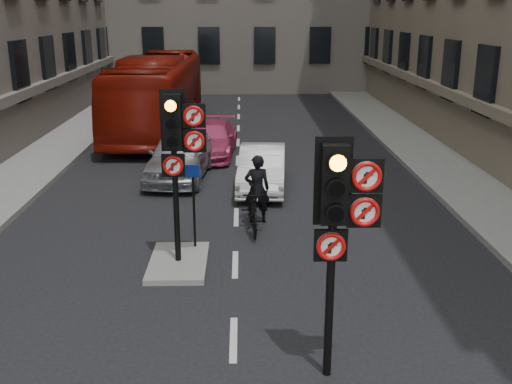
{
  "coord_description": "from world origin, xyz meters",
  "views": [
    {
      "loc": [
        0.16,
        -6.69,
        5.22
      ],
      "look_at": [
        0.37,
        1.79,
        2.6
      ],
      "focal_mm": 42.0,
      "sensor_mm": 36.0,
      "label": 1
    }
  ],
  "objects_px": {
    "car_silver": "(180,155)",
    "car_pink": "(211,139)",
    "bus_red": "(158,94)",
    "motorcycle": "(253,209)",
    "car_white": "(262,168)",
    "info_sign": "(193,194)",
    "signal_near": "(340,210)",
    "signal_far": "(178,140)",
    "motorcyclist": "(257,189)"
  },
  "relations": [
    {
      "from": "signal_far",
      "to": "car_white",
      "type": "distance_m",
      "value": 6.26
    },
    {
      "from": "bus_red",
      "to": "motorcyclist",
      "type": "xyz_separation_m",
      "value": [
        4.02,
        -11.85,
        -0.76
      ]
    },
    {
      "from": "signal_far",
      "to": "car_silver",
      "type": "xyz_separation_m",
      "value": [
        -0.7,
        6.79,
        -1.96
      ]
    },
    {
      "from": "motorcycle",
      "to": "car_white",
      "type": "bearing_deg",
      "value": 80.35
    },
    {
      "from": "car_silver",
      "to": "info_sign",
      "type": "bearing_deg",
      "value": -76.16
    },
    {
      "from": "bus_red",
      "to": "motorcycle",
      "type": "xyz_separation_m",
      "value": [
        3.89,
        -12.47,
        -1.07
      ]
    },
    {
      "from": "bus_red",
      "to": "motorcycle",
      "type": "height_order",
      "value": "bus_red"
    },
    {
      "from": "car_silver",
      "to": "info_sign",
      "type": "distance_m",
      "value": 6.15
    },
    {
      "from": "car_pink",
      "to": "bus_red",
      "type": "xyz_separation_m",
      "value": [
        -2.53,
        4.65,
        1.03
      ]
    },
    {
      "from": "signal_far",
      "to": "motorcyclist",
      "type": "relative_size",
      "value": 2.04
    },
    {
      "from": "bus_red",
      "to": "car_silver",
      "type": "bearing_deg",
      "value": -76.61
    },
    {
      "from": "car_silver",
      "to": "car_white",
      "type": "distance_m",
      "value": 2.84
    },
    {
      "from": "car_white",
      "to": "motorcycle",
      "type": "height_order",
      "value": "car_white"
    },
    {
      "from": "car_silver",
      "to": "info_sign",
      "type": "relative_size",
      "value": 2.31
    },
    {
      "from": "bus_red",
      "to": "motorcyclist",
      "type": "bearing_deg",
      "value": -70.15
    },
    {
      "from": "motorcycle",
      "to": "motorcyclist",
      "type": "xyz_separation_m",
      "value": [
        0.12,
        0.62,
        0.31
      ]
    },
    {
      "from": "signal_far",
      "to": "motorcyclist",
      "type": "distance_m",
      "value": 3.61
    },
    {
      "from": "motorcyclist",
      "to": "car_pink",
      "type": "bearing_deg",
      "value": -82.84
    },
    {
      "from": "car_pink",
      "to": "bus_red",
      "type": "bearing_deg",
      "value": 122.64
    },
    {
      "from": "signal_near",
      "to": "motorcycle",
      "type": "height_order",
      "value": "signal_near"
    },
    {
      "from": "signal_far",
      "to": "car_pink",
      "type": "xyz_separation_m",
      "value": [
        0.15,
        9.84,
        -2.1
      ]
    },
    {
      "from": "car_white",
      "to": "info_sign",
      "type": "relative_size",
      "value": 2.04
    },
    {
      "from": "motorcyclist",
      "to": "signal_far",
      "type": "bearing_deg",
      "value": 53.54
    },
    {
      "from": "bus_red",
      "to": "motorcycle",
      "type": "relative_size",
      "value": 6.3
    },
    {
      "from": "signal_far",
      "to": "info_sign",
      "type": "height_order",
      "value": "signal_far"
    },
    {
      "from": "car_pink",
      "to": "motorcycle",
      "type": "bearing_deg",
      "value": -75.97
    },
    {
      "from": "signal_far",
      "to": "car_pink",
      "type": "relative_size",
      "value": 0.86
    },
    {
      "from": "signal_near",
      "to": "motorcycle",
      "type": "bearing_deg",
      "value": 100.16
    },
    {
      "from": "motorcycle",
      "to": "bus_red",
      "type": "bearing_deg",
      "value": 103.32
    },
    {
      "from": "car_pink",
      "to": "info_sign",
      "type": "xyz_separation_m",
      "value": [
        0.06,
        -9.1,
        0.73
      ]
    },
    {
      "from": "signal_near",
      "to": "bus_red",
      "type": "relative_size",
      "value": 0.3
    },
    {
      "from": "signal_near",
      "to": "signal_far",
      "type": "relative_size",
      "value": 1.0
    },
    {
      "from": "signal_near",
      "to": "bus_red",
      "type": "height_order",
      "value": "signal_near"
    },
    {
      "from": "car_white",
      "to": "info_sign",
      "type": "height_order",
      "value": "info_sign"
    },
    {
      "from": "car_white",
      "to": "info_sign",
      "type": "distance_m",
      "value": 5.19
    },
    {
      "from": "car_white",
      "to": "motorcyclist",
      "type": "xyz_separation_m",
      "value": [
        -0.23,
        -2.96,
        0.24
      ]
    },
    {
      "from": "signal_far",
      "to": "motorcycle",
      "type": "xyz_separation_m",
      "value": [
        1.52,
        2.02,
        -2.14
      ]
    },
    {
      "from": "motorcyclist",
      "to": "info_sign",
      "type": "height_order",
      "value": "info_sign"
    },
    {
      "from": "motorcyclist",
      "to": "car_silver",
      "type": "bearing_deg",
      "value": -65.09
    },
    {
      "from": "bus_red",
      "to": "motorcyclist",
      "type": "relative_size",
      "value": 6.71
    },
    {
      "from": "car_silver",
      "to": "car_pink",
      "type": "relative_size",
      "value": 1.04
    },
    {
      "from": "car_white",
      "to": "bus_red",
      "type": "height_order",
      "value": "bus_red"
    },
    {
      "from": "car_white",
      "to": "signal_near",
      "type": "bearing_deg",
      "value": -81.52
    },
    {
      "from": "car_silver",
      "to": "motorcycle",
      "type": "bearing_deg",
      "value": -59.8
    },
    {
      "from": "car_white",
      "to": "car_pink",
      "type": "bearing_deg",
      "value": 116.26
    },
    {
      "from": "car_silver",
      "to": "bus_red",
      "type": "height_order",
      "value": "bus_red"
    },
    {
      "from": "signal_far",
      "to": "signal_near",
      "type": "bearing_deg",
      "value": -56.98
    },
    {
      "from": "car_silver",
      "to": "signal_near",
      "type": "bearing_deg",
      "value": -67.74
    },
    {
      "from": "car_silver",
      "to": "bus_red",
      "type": "bearing_deg",
      "value": 107.54
    },
    {
      "from": "info_sign",
      "to": "car_pink",
      "type": "bearing_deg",
      "value": 96.33
    }
  ]
}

